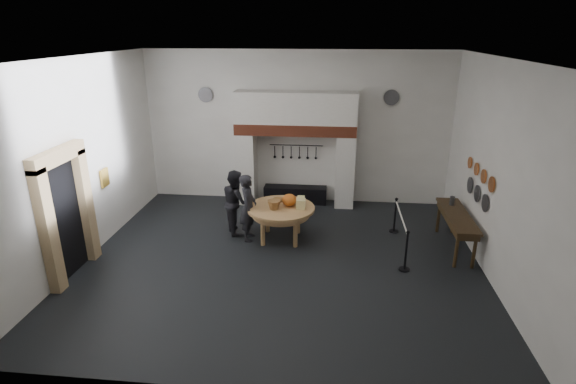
# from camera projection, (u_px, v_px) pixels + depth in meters

# --- Properties ---
(floor) EXTENTS (9.00, 8.00, 0.02)m
(floor) POSITION_uv_depth(u_px,v_px,m) (281.00, 260.00, 10.38)
(floor) COLOR black
(floor) RESTS_ON ground
(ceiling) EXTENTS (9.00, 8.00, 0.02)m
(ceiling) POSITION_uv_depth(u_px,v_px,m) (280.00, 58.00, 8.83)
(ceiling) COLOR silver
(ceiling) RESTS_ON wall_back
(wall_back) EXTENTS (9.00, 0.02, 4.50)m
(wall_back) POSITION_uv_depth(u_px,v_px,m) (296.00, 128.00, 13.34)
(wall_back) COLOR white
(wall_back) RESTS_ON floor
(wall_front) EXTENTS (9.00, 0.02, 4.50)m
(wall_front) POSITION_uv_depth(u_px,v_px,m) (244.00, 256.00, 5.87)
(wall_front) COLOR white
(wall_front) RESTS_ON floor
(wall_left) EXTENTS (0.02, 8.00, 4.50)m
(wall_left) POSITION_uv_depth(u_px,v_px,m) (81.00, 161.00, 10.04)
(wall_left) COLOR white
(wall_left) RESTS_ON floor
(wall_right) EXTENTS (0.02, 8.00, 4.50)m
(wall_right) POSITION_uv_depth(u_px,v_px,m) (499.00, 174.00, 9.17)
(wall_right) COLOR white
(wall_right) RESTS_ON floor
(chimney_pier_left) EXTENTS (0.55, 0.70, 2.15)m
(chimney_pier_left) POSITION_uv_depth(u_px,v_px,m) (247.00, 168.00, 13.56)
(chimney_pier_left) COLOR silver
(chimney_pier_left) RESTS_ON floor
(chimney_pier_right) EXTENTS (0.55, 0.70, 2.15)m
(chimney_pier_right) POSITION_uv_depth(u_px,v_px,m) (345.00, 171.00, 13.27)
(chimney_pier_right) COLOR silver
(chimney_pier_right) RESTS_ON floor
(hearth_brick_band) EXTENTS (3.50, 0.72, 0.32)m
(hearth_brick_band) POSITION_uv_depth(u_px,v_px,m) (295.00, 129.00, 12.99)
(hearth_brick_band) COLOR #9E442B
(hearth_brick_band) RESTS_ON chimney_pier_left
(chimney_hood) EXTENTS (3.50, 0.70, 0.90)m
(chimney_hood) POSITION_uv_depth(u_px,v_px,m) (296.00, 108.00, 12.78)
(chimney_hood) COLOR silver
(chimney_hood) RESTS_ON hearth_brick_band
(iron_range) EXTENTS (1.90, 0.45, 0.50)m
(iron_range) POSITION_uv_depth(u_px,v_px,m) (295.00, 194.00, 13.76)
(iron_range) COLOR black
(iron_range) RESTS_ON floor
(utensil_rail) EXTENTS (1.60, 0.02, 0.02)m
(utensil_rail) POSITION_uv_depth(u_px,v_px,m) (296.00, 145.00, 13.43)
(utensil_rail) COLOR black
(utensil_rail) RESTS_ON wall_back
(door_recess) EXTENTS (0.04, 1.10, 2.50)m
(door_recess) POSITION_uv_depth(u_px,v_px,m) (65.00, 220.00, 9.44)
(door_recess) COLOR black
(door_recess) RESTS_ON floor
(door_jamb_near) EXTENTS (0.22, 0.30, 2.60)m
(door_jamb_near) POSITION_uv_depth(u_px,v_px,m) (48.00, 232.00, 8.76)
(door_jamb_near) COLOR tan
(door_jamb_near) RESTS_ON floor
(door_jamb_far) EXTENTS (0.22, 0.30, 2.60)m
(door_jamb_far) POSITION_uv_depth(u_px,v_px,m) (86.00, 206.00, 10.07)
(door_jamb_far) COLOR tan
(door_jamb_far) RESTS_ON floor
(door_lintel) EXTENTS (0.22, 1.70, 0.30)m
(door_lintel) POSITION_uv_depth(u_px,v_px,m) (57.00, 156.00, 8.95)
(door_lintel) COLOR tan
(door_lintel) RESTS_ON door_jamb_near
(wall_plaque) EXTENTS (0.05, 0.34, 0.44)m
(wall_plaque) POSITION_uv_depth(u_px,v_px,m) (105.00, 178.00, 11.00)
(wall_plaque) COLOR gold
(wall_plaque) RESTS_ON wall_left
(work_table) EXTENTS (1.78, 1.78, 0.07)m
(work_table) POSITION_uv_depth(u_px,v_px,m) (281.00, 208.00, 11.15)
(work_table) COLOR tan
(work_table) RESTS_ON floor
(pumpkin) EXTENTS (0.36, 0.36, 0.31)m
(pumpkin) POSITION_uv_depth(u_px,v_px,m) (289.00, 200.00, 11.16)
(pumpkin) COLOR #C3551B
(pumpkin) RESTS_ON work_table
(cheese_block_big) EXTENTS (0.22, 0.22, 0.24)m
(cheese_block_big) POSITION_uv_depth(u_px,v_px,m) (301.00, 204.00, 11.00)
(cheese_block_big) COLOR #D8C981
(cheese_block_big) RESTS_ON work_table
(cheese_block_small) EXTENTS (0.18, 0.18, 0.20)m
(cheese_block_small) POSITION_uv_depth(u_px,v_px,m) (301.00, 200.00, 11.29)
(cheese_block_small) COLOR #DDD984
(cheese_block_small) RESTS_ON work_table
(wicker_basket) EXTENTS (0.34, 0.34, 0.22)m
(wicker_basket) POSITION_uv_depth(u_px,v_px,m) (274.00, 205.00, 10.98)
(wicker_basket) COLOR olive
(wicker_basket) RESTS_ON work_table
(bread_loaf) EXTENTS (0.31, 0.18, 0.13)m
(bread_loaf) POSITION_uv_depth(u_px,v_px,m) (279.00, 199.00, 11.45)
(bread_loaf) COLOR olive
(bread_loaf) RESTS_ON work_table
(visitor_near) EXTENTS (0.45, 0.65, 1.71)m
(visitor_near) POSITION_uv_depth(u_px,v_px,m) (248.00, 208.00, 11.15)
(visitor_near) COLOR black
(visitor_near) RESTS_ON floor
(visitor_far) EXTENTS (0.92, 1.01, 1.68)m
(visitor_far) POSITION_uv_depth(u_px,v_px,m) (236.00, 202.00, 11.57)
(visitor_far) COLOR black
(visitor_far) RESTS_ON floor
(side_table) EXTENTS (0.55, 2.20, 0.06)m
(side_table) POSITION_uv_depth(u_px,v_px,m) (457.00, 215.00, 10.65)
(side_table) COLOR #392915
(side_table) RESTS_ON floor
(pewter_jug) EXTENTS (0.12, 0.12, 0.22)m
(pewter_jug) POSITION_uv_depth(u_px,v_px,m) (452.00, 201.00, 11.16)
(pewter_jug) COLOR #4E4F53
(pewter_jug) RESTS_ON side_table
(copper_pan_a) EXTENTS (0.03, 0.34, 0.34)m
(copper_pan_a) POSITION_uv_depth(u_px,v_px,m) (492.00, 184.00, 9.46)
(copper_pan_a) COLOR #C6662D
(copper_pan_a) RESTS_ON wall_right
(copper_pan_b) EXTENTS (0.03, 0.32, 0.32)m
(copper_pan_b) POSITION_uv_depth(u_px,v_px,m) (484.00, 176.00, 9.97)
(copper_pan_b) COLOR #C6662D
(copper_pan_b) RESTS_ON wall_right
(copper_pan_c) EXTENTS (0.03, 0.30, 0.30)m
(copper_pan_c) POSITION_uv_depth(u_px,v_px,m) (476.00, 169.00, 10.49)
(copper_pan_c) COLOR #C6662D
(copper_pan_c) RESTS_ON wall_right
(copper_pan_d) EXTENTS (0.03, 0.28, 0.28)m
(copper_pan_d) POSITION_uv_depth(u_px,v_px,m) (470.00, 163.00, 11.00)
(copper_pan_d) COLOR #C6662D
(copper_pan_d) RESTS_ON wall_right
(pewter_plate_left) EXTENTS (0.03, 0.40, 0.40)m
(pewter_plate_left) POSITION_uv_depth(u_px,v_px,m) (485.00, 203.00, 9.82)
(pewter_plate_left) COLOR #4C4C51
(pewter_plate_left) RESTS_ON wall_right
(pewter_plate_mid) EXTENTS (0.03, 0.40, 0.40)m
(pewter_plate_mid) POSITION_uv_depth(u_px,v_px,m) (477.00, 194.00, 10.38)
(pewter_plate_mid) COLOR #4C4C51
(pewter_plate_mid) RESTS_ON wall_right
(pewter_plate_right) EXTENTS (0.03, 0.40, 0.40)m
(pewter_plate_right) POSITION_uv_depth(u_px,v_px,m) (470.00, 185.00, 10.94)
(pewter_plate_right) COLOR #4C4C51
(pewter_plate_right) RESTS_ON wall_right
(pewter_plate_back_left) EXTENTS (0.44, 0.03, 0.44)m
(pewter_plate_back_left) POSITION_uv_depth(u_px,v_px,m) (206.00, 95.00, 13.23)
(pewter_plate_back_left) COLOR #4C4C51
(pewter_plate_back_left) RESTS_ON wall_back
(pewter_plate_back_right) EXTENTS (0.44, 0.03, 0.44)m
(pewter_plate_back_right) POSITION_uv_depth(u_px,v_px,m) (391.00, 97.00, 12.71)
(pewter_plate_back_right) COLOR #4C4C51
(pewter_plate_back_right) RESTS_ON wall_back
(barrier_post_near) EXTENTS (0.05, 0.05, 0.90)m
(barrier_post_near) POSITION_uv_depth(u_px,v_px,m) (406.00, 252.00, 9.81)
(barrier_post_near) COLOR black
(barrier_post_near) RESTS_ON floor
(barrier_post_far) EXTENTS (0.05, 0.05, 0.90)m
(barrier_post_far) POSITION_uv_depth(u_px,v_px,m) (395.00, 216.00, 11.68)
(barrier_post_far) COLOR black
(barrier_post_far) RESTS_ON floor
(barrier_rope) EXTENTS (0.04, 2.00, 0.04)m
(barrier_rope) POSITION_uv_depth(u_px,v_px,m) (402.00, 217.00, 10.61)
(barrier_rope) COLOR white
(barrier_rope) RESTS_ON barrier_post_near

